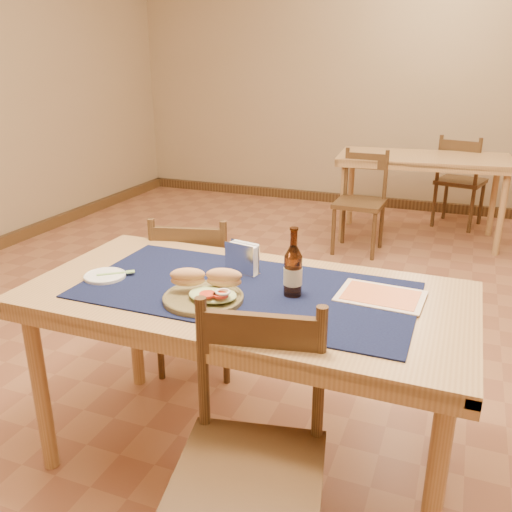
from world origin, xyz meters
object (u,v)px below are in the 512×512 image
(sandwich_plate, at_px, (206,292))
(napkin_holder, at_px, (242,259))
(chair_main_far, at_px, (197,290))
(beer_bottle, at_px, (293,271))
(back_table, at_px, (423,165))
(main_table, at_px, (246,311))
(chair_main_near, at_px, (252,459))

(sandwich_plate, distance_m, napkin_holder, 0.28)
(chair_main_far, distance_m, sandwich_plate, 0.88)
(chair_main_far, distance_m, beer_bottle, 0.96)
(back_table, xyz_separation_m, chair_main_far, (-0.84, -2.69, -0.23))
(main_table, distance_m, chair_main_far, 0.79)
(beer_bottle, bearing_deg, napkin_holder, 152.27)
(chair_main_near, distance_m, sandwich_plate, 0.58)
(main_table, bearing_deg, chair_main_near, -66.15)
(sandwich_plate, height_order, napkin_holder, napkin_holder)
(sandwich_plate, xyz_separation_m, beer_bottle, (0.26, 0.15, 0.06))
(chair_main_near, bearing_deg, back_table, 88.19)
(chair_main_far, relative_size, napkin_holder, 5.80)
(sandwich_plate, relative_size, beer_bottle, 1.13)
(back_table, xyz_separation_m, sandwich_plate, (-0.43, -3.39, 0.12))
(chair_main_near, xyz_separation_m, beer_bottle, (-0.05, 0.51, 0.38))
(beer_bottle, bearing_deg, main_table, -175.10)
(sandwich_plate, bearing_deg, chair_main_near, -49.06)
(main_table, relative_size, sandwich_plate, 5.71)
(main_table, height_order, chair_main_far, chair_main_far)
(beer_bottle, distance_m, napkin_holder, 0.28)
(back_table, bearing_deg, chair_main_far, -107.35)
(back_table, distance_m, chair_main_near, 3.75)
(chair_main_near, xyz_separation_m, napkin_holder, (-0.30, 0.64, 0.35))
(back_table, distance_m, sandwich_plate, 3.42)
(chair_main_far, xyz_separation_m, chair_main_near, (0.72, -1.06, 0.02))
(napkin_holder, bearing_deg, beer_bottle, -27.73)
(chair_main_far, height_order, beer_bottle, beer_bottle)
(main_table, xyz_separation_m, napkin_holder, (-0.08, 0.14, 0.15))
(chair_main_far, xyz_separation_m, sandwich_plate, (0.41, -0.70, 0.34))
(back_table, bearing_deg, main_table, -95.94)
(chair_main_near, height_order, napkin_holder, chair_main_near)
(napkin_holder, bearing_deg, back_table, 82.42)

